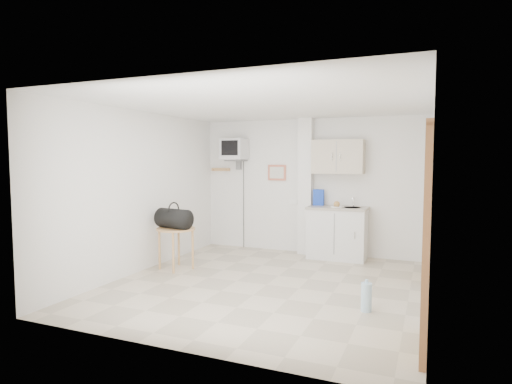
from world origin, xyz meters
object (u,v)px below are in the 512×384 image
at_px(round_table, 176,234).
at_px(water_bottle, 366,297).
at_px(duffel_bag, 174,218).
at_px(crt_television, 234,150).

distance_m(round_table, water_bottle, 3.21).
height_order(round_table, duffel_bag, duffel_bag).
xyz_separation_m(crt_television, duffel_bag, (-0.21, -1.81, -1.11)).
relative_size(round_table, duffel_bag, 1.08).
bearing_deg(round_table, water_bottle, -14.38).
height_order(crt_television, round_table, crt_television).
relative_size(crt_television, duffel_bag, 3.51).
height_order(round_table, water_bottle, round_table).
xyz_separation_m(crt_television, water_bottle, (2.89, -2.56, -1.77)).
bearing_deg(round_table, duffel_bag, -99.02).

